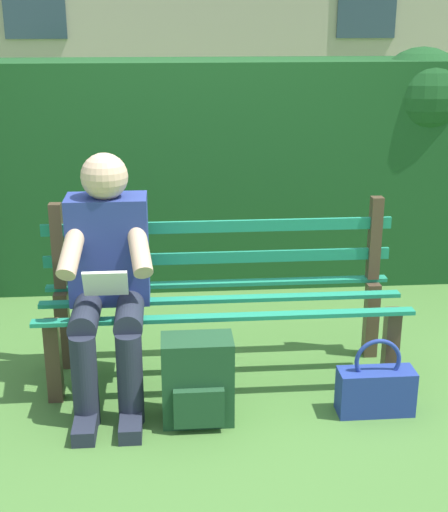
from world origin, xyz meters
The scene contains 6 objects.
ground centered at (0.00, 0.00, 0.00)m, with size 60.00×60.00×0.00m, color #477533.
park_bench centered at (0.00, -0.07, 0.42)m, with size 1.79×0.51×0.88m.
person_seated centered at (0.55, 0.10, 0.61)m, with size 0.44×0.73×1.16m.
hedge_backdrop centered at (0.25, -1.53, 0.78)m, with size 5.70×0.75×1.57m.
backpack centered at (0.15, 0.41, 0.20)m, with size 0.32×0.26×0.41m.
handbag centered at (-0.68, 0.41, 0.12)m, with size 0.35×0.13×0.37m.
Camera 1 is at (0.26, 3.26, 1.75)m, focal length 49.97 mm.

